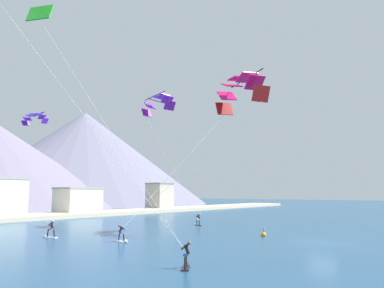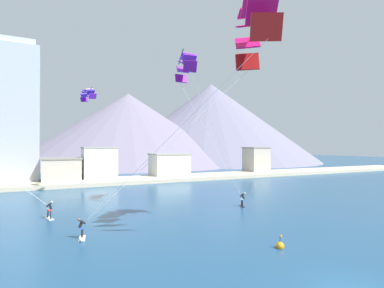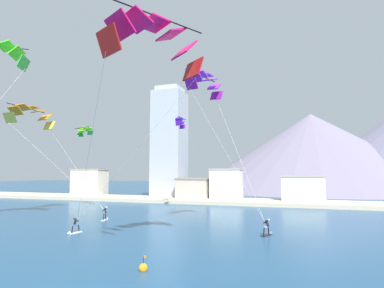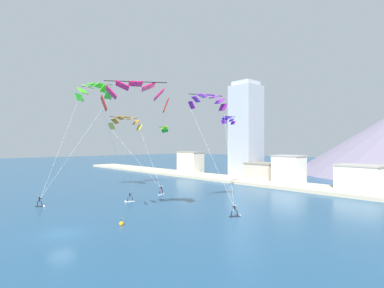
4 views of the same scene
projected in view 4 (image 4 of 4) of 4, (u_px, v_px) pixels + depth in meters
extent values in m
plane|color=navy|center=(62.00, 234.00, 31.64)|extent=(400.00, 400.00, 0.00)
cube|color=black|center=(234.00, 216.00, 39.16)|extent=(1.07, 1.48, 0.07)
cylinder|color=black|center=(232.00, 213.00, 39.06)|extent=(0.21, 0.26, 0.71)
cylinder|color=black|center=(237.00, 213.00, 39.26)|extent=(0.21, 0.26, 0.71)
cube|color=white|center=(234.00, 210.00, 39.16)|extent=(0.37, 0.34, 0.12)
cylinder|color=black|center=(235.00, 208.00, 39.05)|extent=(0.49, 0.40, 0.60)
cylinder|color=black|center=(234.00, 207.00, 39.11)|extent=(0.49, 0.31, 0.39)
cylinder|color=black|center=(235.00, 206.00, 39.17)|extent=(0.49, 0.31, 0.39)
cylinder|color=black|center=(234.00, 206.00, 39.32)|extent=(0.27, 0.47, 0.03)
sphere|color=beige|center=(235.00, 206.00, 38.87)|extent=(0.22, 0.22, 0.22)
cone|color=white|center=(241.00, 215.00, 39.38)|extent=(0.46, 0.43, 0.36)
cube|color=white|center=(161.00, 194.00, 56.17)|extent=(0.82, 1.51, 0.07)
cylinder|color=black|center=(160.00, 193.00, 55.83)|extent=(0.19, 0.27, 0.75)
cylinder|color=black|center=(162.00, 192.00, 56.51)|extent=(0.19, 0.27, 0.75)
cube|color=red|center=(161.00, 190.00, 56.17)|extent=(0.37, 0.32, 0.12)
cylinder|color=black|center=(161.00, 188.00, 56.13)|extent=(0.45, 0.33, 0.64)
cylinder|color=black|center=(161.00, 187.00, 56.07)|extent=(0.54, 0.23, 0.41)
cylinder|color=black|center=(161.00, 187.00, 56.28)|extent=(0.54, 0.23, 0.41)
cylinder|color=black|center=(160.00, 187.00, 56.27)|extent=(0.17, 0.51, 0.03)
sphere|color=beige|center=(162.00, 186.00, 56.06)|extent=(0.23, 0.23, 0.23)
cone|color=white|center=(164.00, 193.00, 56.91)|extent=(0.43, 0.39, 0.36)
cube|color=black|center=(40.00, 206.00, 45.36)|extent=(1.44, 1.16, 0.07)
cylinder|color=black|center=(37.00, 204.00, 45.46)|extent=(0.26, 0.22, 0.70)
cylinder|color=black|center=(42.00, 204.00, 45.27)|extent=(0.26, 0.22, 0.70)
cube|color=blue|center=(40.00, 201.00, 45.36)|extent=(0.35, 0.37, 0.12)
cylinder|color=black|center=(39.00, 199.00, 45.29)|extent=(0.38, 0.43, 0.60)
cylinder|color=black|center=(39.00, 198.00, 45.41)|extent=(0.34, 0.46, 0.38)
cylinder|color=black|center=(40.00, 198.00, 45.36)|extent=(0.34, 0.46, 0.38)
cylinder|color=black|center=(41.00, 198.00, 45.56)|extent=(0.45, 0.31, 0.03)
sphere|color=brown|center=(39.00, 197.00, 45.16)|extent=(0.21, 0.21, 0.21)
cone|color=white|center=(45.00, 206.00, 45.16)|extent=(0.45, 0.47, 0.36)
cube|color=white|center=(130.00, 201.00, 49.24)|extent=(0.66, 1.49, 0.07)
cylinder|color=black|center=(132.00, 199.00, 49.46)|extent=(0.15, 0.24, 0.68)
cylinder|color=black|center=(128.00, 199.00, 49.02)|extent=(0.15, 0.24, 0.68)
cube|color=blue|center=(130.00, 197.00, 49.24)|extent=(0.32, 0.26, 0.12)
cylinder|color=black|center=(130.00, 195.00, 49.32)|extent=(0.42, 0.26, 0.58)
cylinder|color=black|center=(131.00, 194.00, 49.30)|extent=(0.50, 0.15, 0.38)
cylinder|color=black|center=(129.00, 194.00, 49.18)|extent=(0.50, 0.15, 0.38)
cylinder|color=black|center=(130.00, 194.00, 49.09)|extent=(0.11, 0.52, 0.03)
sphere|color=brown|center=(129.00, 193.00, 49.44)|extent=(0.21, 0.21, 0.21)
cone|color=white|center=(125.00, 202.00, 48.76)|extent=(0.40, 0.35, 0.36)
cube|color=#831490|center=(192.00, 105.00, 43.82)|extent=(1.50, 1.07, 1.15)
cube|color=purple|center=(196.00, 99.00, 44.07)|extent=(1.58, 1.35, 0.96)
cube|color=purple|center=(202.00, 96.00, 44.48)|extent=(1.64, 1.49, 0.64)
cube|color=purple|center=(208.00, 95.00, 44.99)|extent=(1.66, 1.49, 0.24)
cube|color=purple|center=(214.00, 97.00, 45.53)|extent=(1.64, 1.41, 0.64)
cube|color=purple|center=(219.00, 101.00, 46.03)|extent=(1.60, 1.20, 0.96)
cube|color=#831490|center=(223.00, 107.00, 46.42)|extent=(1.53, 0.87, 1.15)
cylinder|color=black|center=(206.00, 95.00, 45.55)|extent=(1.98, 5.35, 0.10)
cylinder|color=silver|center=(211.00, 155.00, 41.53)|extent=(7.21, 1.26, 13.44)
cylinder|color=silver|center=(228.00, 155.00, 42.93)|extent=(5.72, 4.55, 13.44)
cube|color=gold|center=(112.00, 126.00, 63.34)|extent=(1.82, 0.84, 1.41)
cube|color=orange|center=(115.00, 121.00, 63.96)|extent=(1.82, 1.22, 1.15)
cube|color=orange|center=(120.00, 118.00, 64.80)|extent=(1.83, 1.44, 0.74)
cube|color=orange|center=(126.00, 117.00, 65.75)|extent=(1.83, 1.47, 0.22)
cube|color=orange|center=(131.00, 119.00, 66.67)|extent=(1.83, 1.45, 0.74)
cube|color=orange|center=(136.00, 122.00, 67.45)|extent=(1.82, 1.23, 1.15)
cube|color=gold|center=(139.00, 127.00, 67.97)|extent=(1.82, 0.85, 1.41)
cylinder|color=black|center=(124.00, 118.00, 66.35)|extent=(0.47, 6.98, 0.10)
cylinder|color=silver|center=(134.00, 157.00, 59.70)|extent=(12.69, 3.62, 11.34)
cylinder|color=silver|center=(149.00, 156.00, 62.19)|extent=(12.67, 3.79, 11.34)
cube|color=green|center=(79.00, 97.00, 58.33)|extent=(1.65, 2.13, 1.46)
cube|color=#4ADB1C|center=(83.00, 91.00, 58.11)|extent=(2.03, 2.35, 1.21)
cube|color=#4ADB1C|center=(88.00, 87.00, 57.74)|extent=(2.25, 2.49, 0.78)
cube|color=#4ADB1C|center=(94.00, 85.00, 57.28)|extent=(2.28, 2.54, 0.23)
cube|color=#4ADB1C|center=(100.00, 86.00, 56.79)|extent=(2.18, 2.52, 0.78)
cube|color=#4ADB1C|center=(105.00, 89.00, 56.34)|extent=(1.90, 2.40, 1.21)
cube|color=green|center=(108.00, 95.00, 56.01)|extent=(1.48, 2.21, 1.46)
cylinder|color=black|center=(97.00, 86.00, 58.16)|extent=(5.96, 3.53, 0.10)
cylinder|color=silver|center=(62.00, 143.00, 51.96)|extent=(8.86, 9.34, 16.72)
cylinder|color=silver|center=(78.00, 143.00, 50.73)|extent=(2.45, 12.64, 16.72)
cube|color=maroon|center=(166.00, 106.00, 37.64)|extent=(2.02, 1.69, 1.67)
cube|color=#E90E5E|center=(159.00, 95.00, 37.54)|extent=(2.30, 2.14, 1.42)
cube|color=#E90E5E|center=(148.00, 87.00, 37.29)|extent=(2.49, 2.40, 0.93)
cube|color=#E90E5E|center=(135.00, 84.00, 36.92)|extent=(2.56, 2.42, 0.30)
cube|color=#E90E5E|center=(122.00, 86.00, 36.49)|extent=(2.54, 2.28, 0.93)
cube|color=#E90E5E|center=(111.00, 93.00, 36.07)|extent=(2.40, 1.93, 1.42)
cube|color=maroon|center=(104.00, 104.00, 35.74)|extent=(2.16, 1.41, 1.67)
cylinder|color=black|center=(136.00, 82.00, 36.05)|extent=(4.19, 6.34, 0.10)
cylinder|color=silver|center=(147.00, 159.00, 43.36)|extent=(13.22, 2.66, 12.34)
cylinder|color=silver|center=(119.00, 159.00, 42.36)|extent=(9.52, 9.63, 12.34)
cube|color=purple|center=(233.00, 123.00, 62.88)|extent=(1.10, 0.49, 0.84)
cube|color=#4F27D0|center=(231.00, 120.00, 62.57)|extent=(1.14, 0.73, 0.76)
cube|color=#4F27D0|center=(230.00, 118.00, 62.09)|extent=(1.16, 0.89, 0.57)
cube|color=#4F27D0|center=(228.00, 117.00, 61.51)|extent=(1.17, 0.97, 0.32)
cube|color=#4F27D0|center=(226.00, 117.00, 60.89)|extent=(1.15, 1.02, 0.57)
cube|color=#4F27D0|center=(225.00, 119.00, 60.33)|extent=(1.12, 0.97, 0.76)
cube|color=purple|center=(224.00, 122.00, 59.88)|extent=(1.08, 0.83, 0.84)
cylinder|color=black|center=(230.00, 116.00, 61.24)|extent=(0.12, 3.83, 0.10)
cube|color=green|center=(166.00, 131.00, 67.84)|extent=(0.80, 1.13, 0.81)
cube|color=#5FD010|center=(165.00, 128.00, 68.32)|extent=(0.98, 1.19, 0.71)
cube|color=#5FD010|center=(165.00, 127.00, 68.95)|extent=(1.10, 1.21, 0.52)
cube|color=#5FD010|center=(164.00, 126.00, 69.67)|extent=(1.15, 1.22, 0.28)
cube|color=#5FD010|center=(163.00, 127.00, 70.40)|extent=(1.17, 1.20, 0.52)
cube|color=#5FD010|center=(163.00, 129.00, 71.06)|extent=(1.13, 1.13, 0.71)
cube|color=green|center=(163.00, 131.00, 71.58)|extent=(1.02, 1.04, 0.81)
cylinder|color=black|center=(162.00, 127.00, 69.56)|extent=(3.84, 1.36, 0.10)
sphere|color=orange|center=(121.00, 224.00, 34.95)|extent=(0.56, 0.56, 0.56)
cylinder|color=black|center=(121.00, 220.00, 34.95)|extent=(0.04, 0.04, 0.44)
cube|color=orange|center=(122.00, 218.00, 34.88)|extent=(0.18, 0.01, 0.12)
cube|color=beige|center=(295.00, 186.00, 65.07)|extent=(180.00, 10.00, 0.70)
cube|color=beige|center=(190.00, 163.00, 97.03)|extent=(8.21, 4.65, 6.75)
cube|color=gray|center=(190.00, 152.00, 97.03)|extent=(8.54, 4.83, 0.30)
cube|color=silver|center=(289.00, 171.00, 69.42)|extent=(6.30, 5.10, 6.62)
cube|color=#9D9992|center=(289.00, 156.00, 69.42)|extent=(6.55, 5.31, 0.30)
cube|color=silver|center=(360.00, 179.00, 58.43)|extent=(7.79, 5.96, 5.17)
cube|color=#99958B|center=(360.00, 165.00, 58.44)|extent=(8.10, 6.20, 0.30)
cube|color=#B7AD9E|center=(262.00, 173.00, 74.24)|extent=(6.70, 6.17, 4.60)
cube|color=gray|center=(262.00, 163.00, 74.24)|extent=(6.96, 6.42, 0.30)
cube|color=#A8ADB7|center=(246.00, 133.00, 81.46)|extent=(7.00, 7.00, 25.32)
cube|color=silver|center=(246.00, 84.00, 81.47)|extent=(5.60, 5.60, 1.20)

